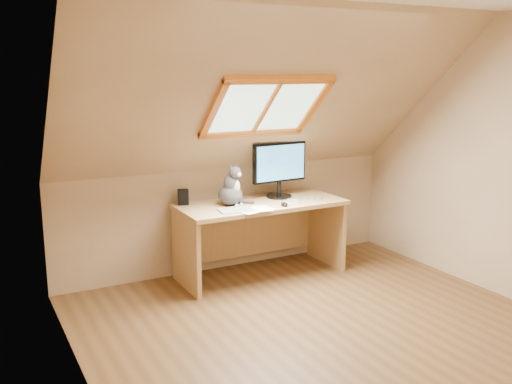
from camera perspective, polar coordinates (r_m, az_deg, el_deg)
ground at (r=4.39m, az=7.69°, el=-13.99°), size 3.50×3.50×0.00m
room_shell at (r=3.90m, az=9.07°, el=4.71°), size 3.52×3.52×2.41m
desk at (r=5.44m, az=0.12°, el=-3.14°), size 1.57×0.69×0.72m
monitor at (r=5.47m, az=2.37°, el=2.59°), size 0.58×0.24×0.53m
cat at (r=5.18m, az=-2.52°, el=0.20°), size 0.30×0.32×0.40m
desk_speaker at (r=5.26m, az=-7.30°, el=-0.51°), size 0.12×0.12×0.14m
graphics_tablet at (r=5.00m, az=-2.06°, el=-1.81°), size 0.32×0.24×0.01m
mouse at (r=5.18m, az=2.85°, el=-1.23°), size 0.08×0.12×0.03m
papers at (r=5.03m, az=0.34°, el=-1.75°), size 0.35×0.30×0.01m
cables at (r=5.43m, az=4.78°, el=-0.77°), size 0.51×0.26×0.01m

